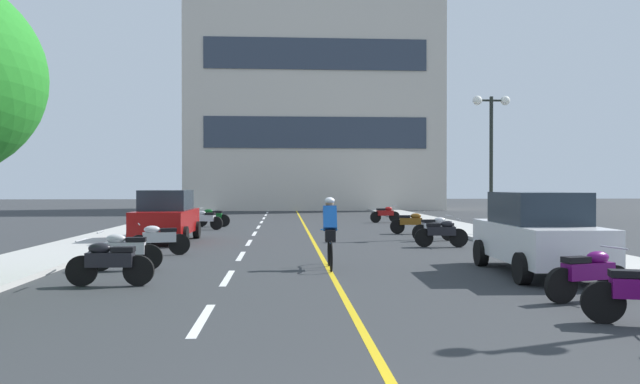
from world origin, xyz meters
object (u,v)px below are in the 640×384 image
(parked_car_near, at_px, (537,233))
(parked_car_mid, at_px, (166,216))
(motorcycle_9, at_px, (205,219))
(motorcycle_4, at_px, (124,250))
(motorcycle_8, at_px, (411,222))
(motorcycle_7, at_px, (435,228))
(motorcycle_2, at_px, (589,274))
(motorcycle_3, at_px, (109,262))
(motorcycle_11, at_px, (385,214))
(motorcycle_6, at_px, (442,232))
(motorcycle_10, at_px, (212,217))
(cyclist_rider, at_px, (330,231))
(street_lamp_mid, at_px, (491,133))
(motorcycle_5, at_px, (159,239))

(parked_car_near, bearing_deg, parked_car_mid, 139.51)
(parked_car_near, distance_m, motorcycle_9, 17.02)
(motorcycle_4, distance_m, motorcycle_8, 13.52)
(motorcycle_8, bearing_deg, motorcycle_7, -86.82)
(motorcycle_2, height_order, motorcycle_3, same)
(motorcycle_11, bearing_deg, motorcycle_9, -152.38)
(motorcycle_2, height_order, motorcycle_6, same)
(motorcycle_10, relative_size, cyclist_rider, 0.96)
(parked_car_near, height_order, motorcycle_10, parked_car_near)
(parked_car_mid, xyz_separation_m, motorcycle_4, (0.42, -7.21, -0.44))
(parked_car_mid, distance_m, motorcycle_6, 9.49)
(motorcycle_6, bearing_deg, cyclist_rider, -130.05)
(motorcycle_11, bearing_deg, street_lamp_mid, -74.91)
(street_lamp_mid, bearing_deg, parked_car_mid, -173.44)
(motorcycle_4, height_order, motorcycle_11, same)
(street_lamp_mid, height_order, motorcycle_10, street_lamp_mid)
(parked_car_mid, bearing_deg, cyclist_rider, -53.73)
(motorcycle_8, xyz_separation_m, motorcycle_9, (-8.77, 3.06, 0.00))
(motorcycle_6, bearing_deg, motorcycle_4, -151.07)
(parked_car_near, height_order, parked_car_mid, same)
(motorcycle_8, bearing_deg, motorcycle_10, 150.18)
(motorcycle_2, relative_size, motorcycle_11, 1.00)
(parked_car_near, relative_size, motorcycle_3, 2.50)
(motorcycle_2, height_order, cyclist_rider, cyclist_rider)
(motorcycle_10, distance_m, cyclist_rider, 15.70)
(parked_car_mid, height_order, motorcycle_8, parked_car_mid)
(motorcycle_2, bearing_deg, parked_car_near, 81.21)
(street_lamp_mid, relative_size, motorcycle_4, 3.13)
(street_lamp_mid, bearing_deg, motorcycle_4, -143.67)
(motorcycle_6, distance_m, motorcycle_10, 13.36)
(cyclist_rider, bearing_deg, motorcycle_2, -47.35)
(motorcycle_9, xyz_separation_m, motorcycle_10, (0.10, 1.91, 0.00))
(motorcycle_5, bearing_deg, motorcycle_7, 24.17)
(motorcycle_10, bearing_deg, motorcycle_7, -42.62)
(motorcycle_4, height_order, motorcycle_8, same)
(motorcycle_7, bearing_deg, motorcycle_9, 145.15)
(street_lamp_mid, distance_m, cyclist_rider, 11.39)
(motorcycle_5, relative_size, cyclist_rider, 0.94)
(motorcycle_6, height_order, motorcycle_9, same)
(motorcycle_6, height_order, motorcycle_11, same)
(motorcycle_7, distance_m, cyclist_rider, 8.13)
(street_lamp_mid, height_order, motorcycle_4, street_lamp_mid)
(motorcycle_3, bearing_deg, motorcycle_9, 90.51)
(motorcycle_4, distance_m, motorcycle_10, 15.14)
(motorcycle_3, xyz_separation_m, motorcycle_8, (8.63, 12.33, 0.00))
(parked_car_mid, distance_m, motorcycle_3, 9.42)
(parked_car_mid, relative_size, motorcycle_11, 2.51)
(parked_car_near, bearing_deg, motorcycle_3, -173.28)
(street_lamp_mid, bearing_deg, motorcycle_9, 158.23)
(cyclist_rider, bearing_deg, motorcycle_11, 76.14)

